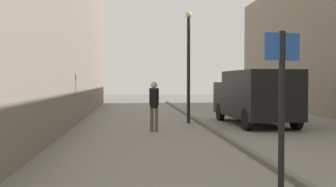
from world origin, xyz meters
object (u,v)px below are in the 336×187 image
Objects in this scene: delivery_van at (255,96)px; lamp_post at (189,59)px; street_sign_post at (282,97)px; pedestrian_main_foreground at (154,103)px.

delivery_van is 3.15m from lamp_post.
delivery_van is 2.09× the size of street_sign_post.
delivery_van is (4.26, 1.85, 0.17)m from pedestrian_main_foreground.
lamp_post is at bearing -97.56° from street_sign_post.
street_sign_post is at bearing -57.22° from pedestrian_main_foreground.
lamp_post reaches higher than delivery_van.
street_sign_post is 10.70m from lamp_post.
lamp_post is (0.01, 10.63, 1.18)m from street_sign_post.
pedestrian_main_foreground is 0.69× the size of street_sign_post.
lamp_post is (1.61, 2.64, 1.69)m from pedestrian_main_foreground.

